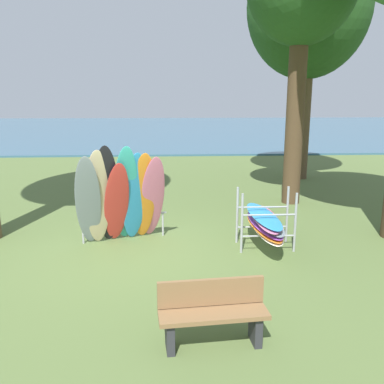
# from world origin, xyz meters

# --- Properties ---
(ground_plane) EXTENTS (80.00, 80.00, 0.00)m
(ground_plane) POSITION_xyz_m (0.00, 0.00, 0.00)
(ground_plane) COLOR #566B38
(lake_water) EXTENTS (80.00, 36.00, 0.10)m
(lake_water) POSITION_xyz_m (0.00, 31.72, 0.05)
(lake_water) COLOR #38607A
(lake_water) RESTS_ON ground
(tree_mid_behind) EXTENTS (4.40, 4.40, 8.78)m
(tree_mid_behind) POSITION_xyz_m (5.86, 7.58, 6.18)
(tree_mid_behind) COLOR brown
(tree_mid_behind) RESTS_ON ground
(leaning_board_pile) EXTENTS (2.00, 1.42, 2.23)m
(leaning_board_pile) POSITION_xyz_m (-0.20, 0.49, 1.03)
(leaning_board_pile) COLOR gray
(leaning_board_pile) RESTS_ON ground
(board_storage_rack) EXTENTS (1.15, 2.13, 1.25)m
(board_storage_rack) POSITION_xyz_m (2.84, 0.17, 0.55)
(board_storage_rack) COLOR #9EA0A5
(board_storage_rack) RESTS_ON ground
(park_bench) EXTENTS (1.43, 0.54, 0.85)m
(park_bench) POSITION_xyz_m (1.37, -3.29, 0.45)
(park_bench) COLOR #2D2D33
(park_bench) RESTS_ON ground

